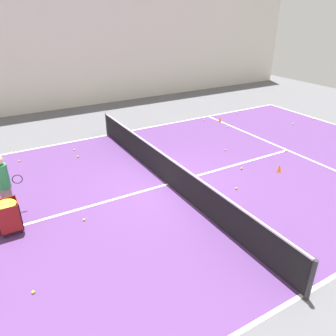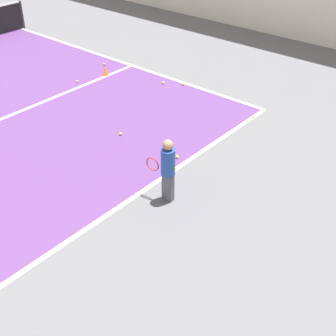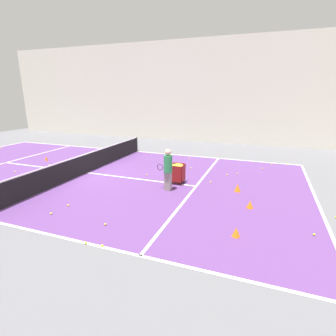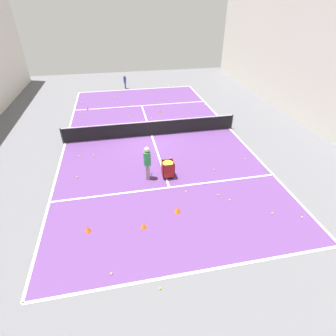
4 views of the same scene
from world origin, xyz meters
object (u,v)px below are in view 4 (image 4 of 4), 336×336
object	(u,v)px
tennis_net	(151,128)
training_cone_1	(88,229)
player_near_baseline	(125,81)
ball_cart	(168,166)
coach_at_net	(147,161)
training_cone_0	(144,225)

from	to	relation	value
tennis_net	training_cone_1	distance (m)	8.76
training_cone_1	tennis_net	bearing A→B (deg)	-114.93
player_near_baseline	ball_cart	xyz separation A→B (m)	(-1.13, 15.94, -0.11)
tennis_net	coach_at_net	xyz separation A→B (m)	(0.89, 4.79, 0.50)
player_near_baseline	coach_at_net	bearing A→B (deg)	-6.00
coach_at_net	tennis_net	bearing A→B (deg)	-0.89
training_cone_0	coach_at_net	bearing A→B (deg)	-100.66
coach_at_net	training_cone_1	world-z (taller)	coach_at_net
ball_cart	training_cone_0	world-z (taller)	ball_cart
tennis_net	ball_cart	xyz separation A→B (m)	(-0.12, 4.88, 0.11)
training_cone_0	ball_cart	bearing A→B (deg)	-116.63
ball_cart	training_cone_0	xyz separation A→B (m)	(1.65, 3.29, -0.49)
coach_at_net	training_cone_0	bearing A→B (deg)	178.99
ball_cart	player_near_baseline	bearing A→B (deg)	-85.93
ball_cart	training_cone_1	bearing A→B (deg)	38.70
training_cone_0	training_cone_1	distance (m)	2.18
coach_at_net	ball_cart	bearing A→B (deg)	-85.30
player_near_baseline	coach_at_net	size ratio (longest dim) A/B	0.73
coach_at_net	training_cone_1	xyz separation A→B (m)	(2.80, 3.14, -0.88)
player_near_baseline	training_cone_1	bearing A→B (deg)	-14.47
player_near_baseline	training_cone_1	xyz separation A→B (m)	(2.68, 18.99, -0.61)
training_cone_1	training_cone_0	bearing A→B (deg)	173.84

